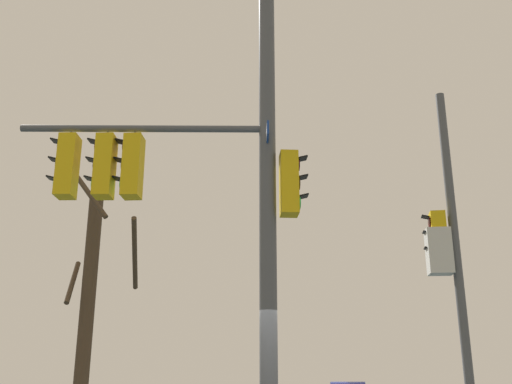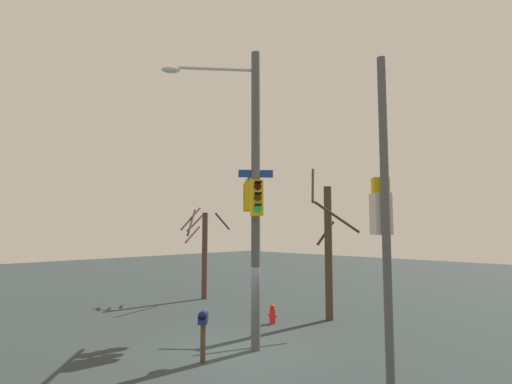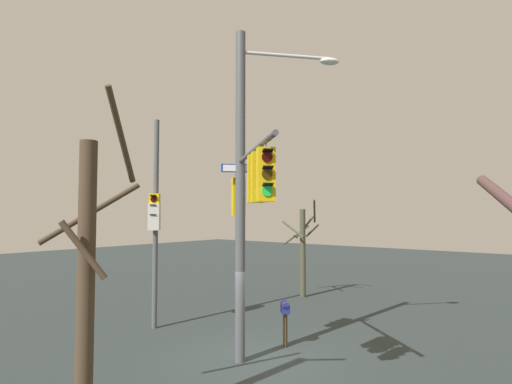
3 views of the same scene
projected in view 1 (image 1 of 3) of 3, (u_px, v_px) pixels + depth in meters
The scene contains 3 objects.
main_signal_pole_assembly at pixel (219, 160), 10.21m from camera, with size 3.89×5.23×9.40m.
secondary_pole_assembly at pixel (447, 253), 12.45m from camera, with size 0.64×0.65×7.59m.
bare_tree_across_street at pixel (88, 310), 12.83m from camera, with size 2.24×1.90×6.29m.
Camera 1 is at (-6.23, -6.68, 1.34)m, focal length 42.42 mm.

